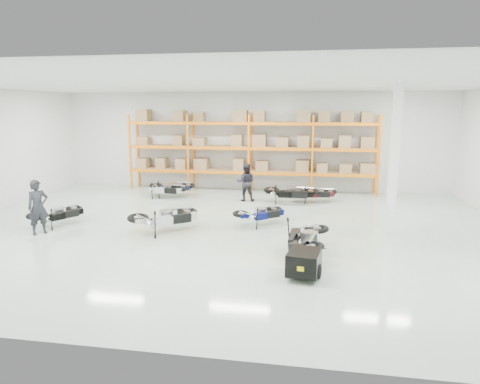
% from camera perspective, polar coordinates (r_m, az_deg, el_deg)
% --- Properties ---
extents(room, '(18.00, 18.00, 18.00)m').
position_cam_1_polar(room, '(13.18, -2.66, 4.47)').
color(room, '#B1C5B4').
rests_on(room, ground).
extents(pallet_rack, '(11.28, 0.98, 3.62)m').
position_cam_1_polar(pallet_rack, '(19.50, 1.36, 6.66)').
color(pallet_rack, orange).
rests_on(pallet_rack, ground).
extents(structural_column, '(0.25, 0.25, 4.50)m').
position_cam_1_polar(structural_column, '(13.60, 19.83, 4.03)').
color(structural_column, white).
rests_on(structural_column, ground).
extents(moto_blue_centre, '(1.72, 1.63, 1.03)m').
position_cam_1_polar(moto_blue_centre, '(14.04, 2.83, -2.44)').
color(moto_blue_centre, '#070D47').
rests_on(moto_blue_centre, ground).
extents(moto_silver_left, '(2.10, 1.98, 1.25)m').
position_cam_1_polar(moto_silver_left, '(13.38, -9.86, -2.80)').
color(moto_silver_left, '#B0B3B7').
rests_on(moto_silver_left, ground).
extents(moto_black_far_left, '(1.49, 1.78, 1.03)m').
position_cam_1_polar(moto_black_far_left, '(15.17, -23.11, -2.29)').
color(moto_black_far_left, black).
rests_on(moto_black_far_left, ground).
extents(moto_touring_right, '(1.13, 1.98, 1.23)m').
position_cam_1_polar(moto_touring_right, '(11.31, 8.73, -5.42)').
color(moto_touring_right, black).
rests_on(moto_touring_right, ground).
extents(trailer, '(0.81, 1.49, 0.61)m').
position_cam_1_polar(trailer, '(9.86, 8.53, -9.27)').
color(trailer, black).
rests_on(trailer, ground).
extents(moto_back_a, '(1.85, 1.19, 1.11)m').
position_cam_1_polar(moto_back_a, '(18.78, -9.15, 1.02)').
color(moto_back_a, navy).
rests_on(moto_back_a, ground).
extents(moto_back_b, '(1.70, 0.98, 1.05)m').
position_cam_1_polar(moto_back_b, '(18.47, -9.83, 0.74)').
color(moto_back_b, '#B6BCC1').
rests_on(moto_back_b, ground).
extents(moto_back_c, '(1.93, 0.99, 1.24)m').
position_cam_1_polar(moto_back_c, '(17.23, 6.75, 0.37)').
color(moto_back_c, black).
rests_on(moto_back_c, ground).
extents(moto_back_d, '(1.65, 0.96, 1.02)m').
position_cam_1_polar(moto_back_d, '(17.66, 9.97, 0.21)').
color(moto_back_d, '#3D0C13').
rests_on(moto_back_d, ground).
extents(person_left, '(0.69, 0.73, 1.67)m').
position_cam_1_polar(person_left, '(14.28, -25.33, -1.84)').
color(person_left, black).
rests_on(person_left, ground).
extents(person_back, '(0.81, 0.66, 1.56)m').
position_cam_1_polar(person_back, '(17.55, 0.78, 1.31)').
color(person_back, black).
rests_on(person_back, ground).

